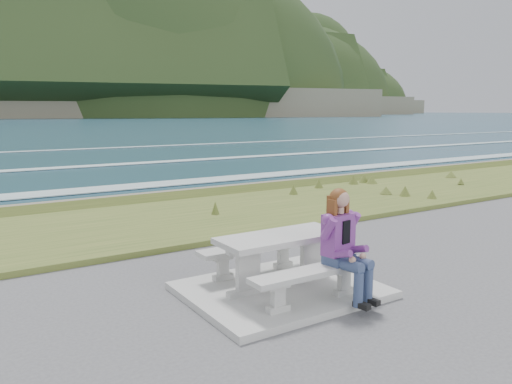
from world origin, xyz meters
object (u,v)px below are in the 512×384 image
at_px(bench_landward, 313,277).
at_px(bench_seaward, 254,251).
at_px(seated_woman, 347,259).
at_px(picnic_table, 281,246).

xyz_separation_m(bench_landward, bench_seaward, (0.00, 1.40, 0.00)).
distance_m(bench_seaward, seated_woman, 1.61).
bearing_deg(bench_landward, bench_seaward, 90.00).
bearing_deg(bench_seaward, seated_woman, -73.43).
distance_m(picnic_table, bench_landward, 0.74).
bearing_deg(picnic_table, seated_woman, -61.35).
height_order(bench_landward, bench_seaward, same).
relative_size(bench_landward, seated_woman, 1.24).
distance_m(bench_landward, bench_seaward, 1.40).
height_order(bench_seaward, seated_woman, seated_woman).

